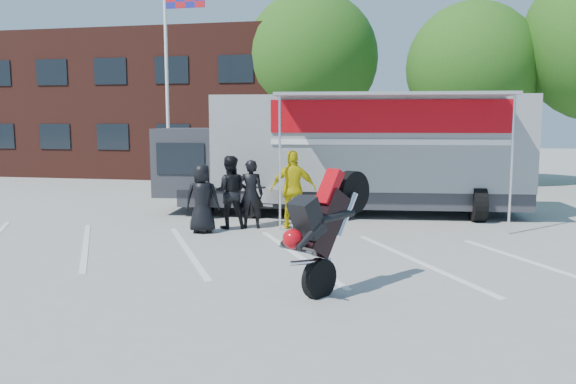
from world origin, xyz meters
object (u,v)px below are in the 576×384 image
(transporter_truck, at_px, (350,213))
(spectator_leather_a, at_px, (202,198))
(stunt_bike_rider, at_px, (346,288))
(parked_motorcycle, at_px, (272,220))
(spectator_leather_b, at_px, (251,194))
(flagpole, at_px, (173,58))
(tree_mid, at_px, (472,68))
(spectator_hivis, at_px, (293,190))
(spectator_leather_c, at_px, (229,192))
(tree_left, at_px, (311,59))

(transporter_truck, height_order, spectator_leather_a, transporter_truck)
(stunt_bike_rider, relative_size, spectator_leather_a, 1.27)
(parked_motorcycle, relative_size, spectator_leather_b, 1.23)
(parked_motorcycle, bearing_deg, flagpole, 55.98)
(tree_mid, relative_size, spectator_hivis, 3.85)
(transporter_truck, height_order, spectator_leather_b, spectator_leather_b)
(spectator_leather_a, height_order, spectator_hivis, spectator_hivis)
(parked_motorcycle, distance_m, spectator_leather_c, 1.83)
(stunt_bike_rider, distance_m, spectator_leather_b, 5.59)
(parked_motorcycle, distance_m, spectator_hivis, 1.63)
(tree_left, distance_m, spectator_leather_c, 13.25)
(tree_mid, xyz_separation_m, spectator_leather_a, (-7.55, -12.12, -4.09))
(parked_motorcycle, bearing_deg, spectator_hivis, -130.55)
(flagpole, relative_size, tree_left, 0.93)
(spectator_leather_c, bearing_deg, parked_motorcycle, -139.75)
(spectator_leather_b, height_order, spectator_hivis, spectator_hivis)
(stunt_bike_rider, distance_m, spectator_hivis, 5.38)
(flagpole, relative_size, spectator_leather_a, 4.69)
(tree_left, bearing_deg, stunt_bike_rider, -78.72)
(stunt_bike_rider, xyz_separation_m, spectator_leather_a, (-3.94, 3.89, 0.85))
(tree_left, distance_m, spectator_leather_b, 13.19)
(tree_mid, distance_m, spectator_leather_b, 13.69)
(tree_mid, distance_m, stunt_bike_rider, 17.14)
(spectator_leather_b, bearing_deg, flagpole, -66.16)
(tree_mid, relative_size, transporter_truck, 0.71)
(flagpole, xyz_separation_m, transporter_truck, (7.00, -3.48, -5.05))
(tree_mid, distance_m, spectator_leather_a, 14.85)
(flagpole, height_order, stunt_bike_rider, flagpole)
(parked_motorcycle, relative_size, spectator_leather_c, 1.17)
(flagpole, distance_m, tree_mid, 12.31)
(transporter_truck, distance_m, spectator_leather_a, 4.99)
(parked_motorcycle, distance_m, spectator_leather_a, 2.57)
(spectator_leather_a, distance_m, spectator_leather_b, 1.29)
(tree_left, distance_m, spectator_leather_a, 13.95)
(tree_left, xyz_separation_m, spectator_leather_a, (-0.55, -13.12, -4.71))
(transporter_truck, bearing_deg, parked_motorcycle, -147.92)
(transporter_truck, xyz_separation_m, spectator_hivis, (-1.23, -2.59, 1.00))
(parked_motorcycle, height_order, spectator_leather_b, spectator_leather_b)
(parked_motorcycle, height_order, stunt_bike_rider, stunt_bike_rider)
(tree_left, xyz_separation_m, parked_motorcycle, (0.74, -11.06, -5.57))
(spectator_leather_b, distance_m, spectator_leather_c, 0.55)
(flagpole, relative_size, spectator_hivis, 4.01)
(tree_mid, relative_size, spectator_leather_c, 4.12)
(spectator_leather_a, height_order, spectator_leather_c, spectator_leather_c)
(tree_mid, height_order, spectator_leather_b, tree_mid)
(parked_motorcycle, distance_m, spectator_leather_b, 1.57)
(transporter_truck, relative_size, spectator_leather_a, 6.38)
(tree_mid, xyz_separation_m, parked_motorcycle, (-6.26, -10.06, -4.94))
(flagpole, height_order, tree_mid, flagpole)
(spectator_leather_b, bearing_deg, tree_mid, -132.83)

